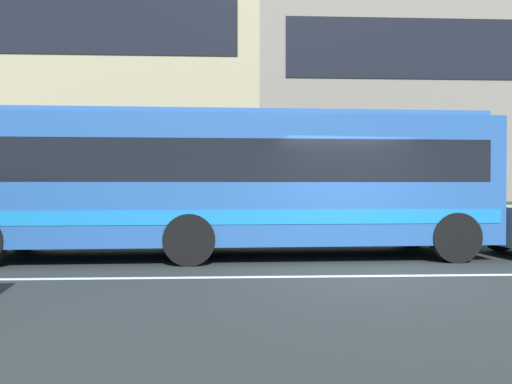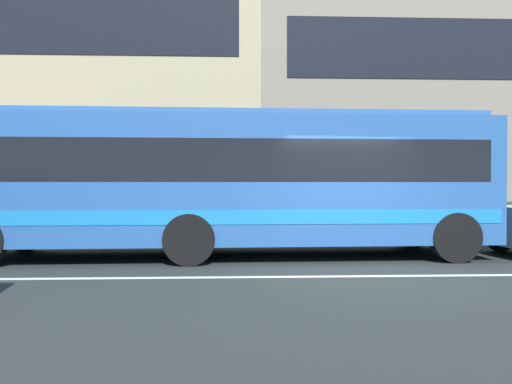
# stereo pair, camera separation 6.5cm
# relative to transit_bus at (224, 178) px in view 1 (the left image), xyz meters

# --- Properties ---
(ground_plane) EXTENTS (160.00, 160.00, 0.00)m
(ground_plane) POSITION_rel_transit_bus_xyz_m (2.46, -2.46, -1.69)
(ground_plane) COLOR #2A2F2E
(lane_centre_line) EXTENTS (60.00, 0.16, 0.01)m
(lane_centre_line) POSITION_rel_transit_bus_xyz_m (2.46, -2.46, -1.68)
(lane_centre_line) COLOR silver
(lane_centre_line) RESTS_ON ground_plane
(hedge_row_far) EXTENTS (18.04, 1.10, 1.03)m
(hedge_row_far) POSITION_rel_transit_bus_xyz_m (1.17, 3.81, -1.17)
(hedge_row_far) COLOR #1D4420
(hedge_row_far) RESTS_ON ground_plane
(apartment_block_left) EXTENTS (21.06, 10.92, 13.49)m
(apartment_block_left) POSITION_rel_transit_bus_xyz_m (-9.28, 14.15, 5.06)
(apartment_block_left) COLOR tan
(apartment_block_left) RESTS_ON ground_plane
(apartment_block_right) EXTENTS (25.33, 10.92, 11.83)m
(apartment_block_right) POSITION_rel_transit_bus_xyz_m (13.92, 14.15, 4.23)
(apartment_block_right) COLOR gray
(apartment_block_right) RESTS_ON ground_plane
(transit_bus) EXTENTS (11.26, 2.90, 3.05)m
(transit_bus) POSITION_rel_transit_bus_xyz_m (0.00, 0.00, 0.00)
(transit_bus) COLOR #255193
(transit_bus) RESTS_ON ground_plane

